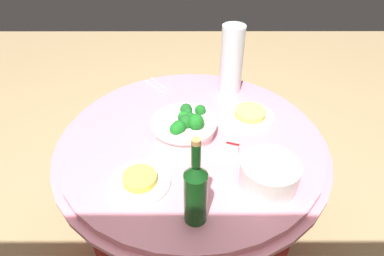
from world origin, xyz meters
name	(u,v)px	position (x,y,z in m)	size (l,w,h in m)	color
ground_plane	(192,239)	(0.00, 0.00, 0.00)	(6.00, 6.00, 0.00)	tan
buffet_table	(192,194)	(0.00, 0.00, 0.38)	(1.16, 1.16, 0.74)	maroon
broccoli_bowl	(185,125)	(0.03, -0.03, 0.79)	(0.28, 0.28, 0.12)	white
plate_stack	(270,174)	(-0.27, 0.26, 0.79)	(0.21, 0.21, 0.10)	white
wine_bottle	(196,192)	(-0.01, 0.41, 0.87)	(0.07, 0.07, 0.34)	#103E14
decorative_fruit_vase	(232,64)	(-0.19, -0.38, 0.89)	(0.11, 0.11, 0.34)	silver
serving_tongs	(158,86)	(0.18, -0.41, 0.74)	(0.13, 0.15, 0.01)	silver
food_plate_fried_egg	(140,181)	(0.19, 0.26, 0.75)	(0.22, 0.22, 0.04)	white
food_plate_noodles	(250,115)	(-0.27, -0.14, 0.76)	(0.22, 0.22, 0.04)	white
label_placard_front	(233,146)	(-0.16, 0.09, 0.77)	(0.05, 0.02, 0.05)	white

